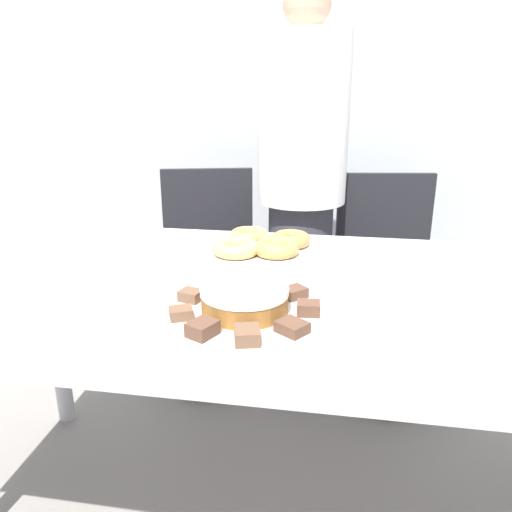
{
  "coord_description": "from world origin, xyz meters",
  "views": [
    {
      "loc": [
        0.15,
        -1.11,
        1.21
      ],
      "look_at": [
        -0.04,
        0.03,
        0.83
      ],
      "focal_mm": 35.0,
      "sensor_mm": 36.0,
      "label": 1
    }
  ],
  "objects_px": {
    "plate_cake": "(245,314)",
    "office_chair_left": "(210,282)",
    "plate_donuts": "(264,251)",
    "person_standing": "(301,190)",
    "office_chair_right": "(387,293)",
    "frosted_cake": "(245,300)"
  },
  "relations": [
    {
      "from": "plate_cake",
      "to": "office_chair_left",
      "type": "bearing_deg",
      "value": 108.89
    },
    {
      "from": "plate_cake",
      "to": "plate_donuts",
      "type": "distance_m",
      "value": 0.42
    },
    {
      "from": "office_chair_left",
      "to": "plate_cake",
      "type": "distance_m",
      "value": 1.14
    },
    {
      "from": "person_standing",
      "to": "plate_cake",
      "type": "bearing_deg",
      "value": -91.9
    },
    {
      "from": "plate_cake",
      "to": "office_chair_right",
      "type": "bearing_deg",
      "value": 68.95
    },
    {
      "from": "frosted_cake",
      "to": "office_chair_left",
      "type": "bearing_deg",
      "value": 108.89
    },
    {
      "from": "person_standing",
      "to": "frosted_cake",
      "type": "bearing_deg",
      "value": -91.9
    },
    {
      "from": "office_chair_left",
      "to": "plate_donuts",
      "type": "bearing_deg",
      "value": -75.85
    },
    {
      "from": "person_standing",
      "to": "office_chair_right",
      "type": "bearing_deg",
      "value": -0.14
    },
    {
      "from": "plate_cake",
      "to": "frosted_cake",
      "type": "bearing_deg",
      "value": 0.0
    },
    {
      "from": "person_standing",
      "to": "plate_donuts",
      "type": "relative_size",
      "value": 4.51
    },
    {
      "from": "office_chair_left",
      "to": "frosted_cake",
      "type": "relative_size",
      "value": 4.87
    },
    {
      "from": "plate_donuts",
      "to": "frosted_cake",
      "type": "distance_m",
      "value": 0.42
    },
    {
      "from": "plate_donuts",
      "to": "office_chair_right",
      "type": "bearing_deg",
      "value": 55.38
    },
    {
      "from": "person_standing",
      "to": "plate_donuts",
      "type": "bearing_deg",
      "value": -95.37
    },
    {
      "from": "person_standing",
      "to": "office_chair_left",
      "type": "height_order",
      "value": "person_standing"
    },
    {
      "from": "office_chair_left",
      "to": "plate_cake",
      "type": "xyz_separation_m",
      "value": [
        0.35,
        -1.03,
        0.35
      ]
    },
    {
      "from": "plate_donuts",
      "to": "frosted_cake",
      "type": "bearing_deg",
      "value": -86.89
    },
    {
      "from": "plate_cake",
      "to": "frosted_cake",
      "type": "distance_m",
      "value": 0.03
    },
    {
      "from": "person_standing",
      "to": "office_chair_left",
      "type": "bearing_deg",
      "value": -179.7
    },
    {
      "from": "office_chair_right",
      "to": "plate_cake",
      "type": "distance_m",
      "value": 1.16
    },
    {
      "from": "plate_donuts",
      "to": "person_standing",
      "type": "bearing_deg",
      "value": 84.63
    }
  ]
}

